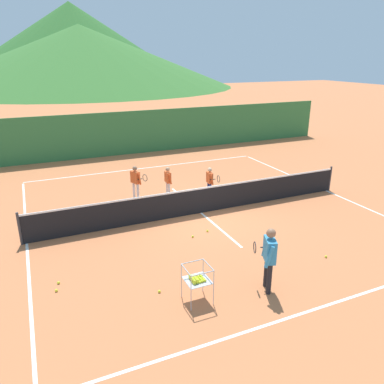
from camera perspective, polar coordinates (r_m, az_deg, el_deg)
ground_plane at (r=13.72m, az=1.36°, el=-3.18°), size 120.00×120.00×0.00m
line_baseline_near at (r=9.32m, az=18.17°, el=-16.57°), size 11.77×0.08×0.01m
line_baseline_far at (r=19.37m, az=-6.74°, el=3.69°), size 11.77×0.08×0.01m
line_sideline_west at (r=12.62m, az=-23.81°, el=-7.18°), size 0.08×12.47×0.01m
line_sideline_east at (r=16.93m, az=19.70°, el=0.20°), size 0.08×12.47×0.01m
line_service_center at (r=13.72m, az=1.36°, el=-3.17°), size 0.08×5.79×0.01m
tennis_net at (r=13.54m, az=1.38°, el=-1.24°), size 12.11×0.08×1.05m
instructor at (r=9.18m, az=11.62°, el=-9.19°), size 0.49×0.83×1.65m
student_0 at (r=14.93m, az=-8.55°, el=1.91°), size 0.59×0.56×1.36m
student_1 at (r=15.08m, az=-3.68°, el=1.97°), size 0.23×0.49×1.24m
student_2 at (r=15.00m, az=2.75°, el=1.91°), size 0.41×0.63×1.24m
ball_cart at (r=8.82m, az=0.71°, el=-13.08°), size 0.58×0.58×0.90m
tennis_ball_0 at (r=10.27m, az=-19.63°, el=-12.85°), size 0.07×0.07×0.07m
tennis_ball_1 at (r=11.92m, az=0.11°, el=-6.77°), size 0.07×0.07×0.07m
tennis_ball_2 at (r=9.99m, az=-19.92°, el=-13.89°), size 0.07×0.07×0.07m
tennis_ball_3 at (r=11.46m, az=19.69°, el=-9.22°), size 0.07×0.07×0.07m
tennis_ball_4 at (r=9.43m, az=-4.98°, el=-14.81°), size 0.07×0.07×0.07m
tennis_ball_5 at (r=12.29m, az=2.36°, el=-5.92°), size 0.07×0.07×0.07m
windscreen_fence at (r=22.08m, az=-9.41°, el=8.86°), size 25.90×0.08×2.46m
hill_0 at (r=74.90m, az=-16.54°, el=19.21°), size 54.68×54.68×10.67m
hill_1 at (r=82.89m, az=-17.72°, el=20.66°), size 48.32×48.32×15.17m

